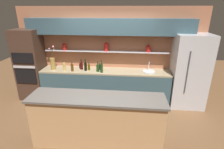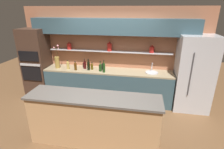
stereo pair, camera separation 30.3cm
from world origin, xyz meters
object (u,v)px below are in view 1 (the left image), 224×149
bottle_sauce_2 (80,66)px  refrigerator (189,72)px  bottle_wine_4 (85,66)px  bottle_wine_8 (81,66)px  bottle_sauce_9 (99,67)px  bottle_oil_1 (89,67)px  sink_fixture (149,71)px  flower_vase (53,63)px  bottle_spirit_7 (64,66)px  oven_tower (31,65)px  bottle_wine_3 (102,68)px  bottle_wine_6 (98,68)px  bottle_sauce_0 (86,67)px  bottle_spirit_5 (72,67)px

bottle_sauce_2 → refrigerator: bearing=-2.8°
refrigerator → bottle_wine_4: bearing=-179.2°
bottle_sauce_2 → bottle_wine_8: bearing=-52.8°
bottle_sauce_9 → bottle_oil_1: bearing=-171.7°
sink_fixture → bottle_sauce_9: 1.37m
flower_vase → bottle_oil_1: 1.03m
bottle_sauce_2 → bottle_wine_8: 0.11m
flower_vase → bottle_spirit_7: (0.35, -0.05, -0.08)m
oven_tower → bottle_wine_3: 2.11m
bottle_oil_1 → bottle_wine_3: 0.42m
bottle_oil_1 → sink_fixture: bearing=0.9°
bottle_wine_8 → bottle_sauce_9: (0.51, -0.00, -0.02)m
oven_tower → bottle_wine_4: oven_tower is taller
bottle_oil_1 → bottle_sauce_2: bottle_oil_1 is taller
oven_tower → bottle_wine_6: oven_tower is taller
bottle_wine_3 → bottle_wine_8: size_ratio=1.17×
bottle_wine_4 → bottle_sauce_9: bottle_wine_4 is taller
oven_tower → bottle_wine_3: bearing=-4.8°
bottle_wine_3 → bottle_spirit_7: bearing=175.8°
bottle_wine_3 → bottle_wine_6: bearing=150.2°
flower_vase → bottle_wine_3: (1.41, -0.13, -0.06)m
bottle_sauce_0 → bottle_wine_8: bottle_wine_8 is taller
sink_fixture → bottle_wine_4: bearing=-177.1°
flower_vase → sink_fixture: size_ratio=1.97×
refrigerator → flower_vase: 3.72m
oven_tower → bottle_oil_1: size_ratio=9.44×
flower_vase → bottle_wine_4: size_ratio=2.07×
oven_tower → bottle_wine_8: (1.49, 0.03, 0.01)m
bottle_sauce_9 → bottle_spirit_7: bearing=-172.6°
bottle_wine_6 → bottle_sauce_9: (0.02, 0.14, -0.02)m
oven_tower → bottle_sauce_9: 2.00m
flower_vase → bottle_spirit_5: flower_vase is taller
bottle_spirit_5 → bottle_oil_1: bearing=17.2°
flower_vase → bottle_spirit_7: 0.36m
bottle_wine_6 → bottle_sauce_2: bearing=158.2°
bottle_sauce_0 → bottle_sauce_2: size_ratio=1.11×
bottle_spirit_5 → oven_tower: bearing=173.3°
bottle_spirit_7 → oven_tower: bearing=174.6°
bottle_wine_4 → bottle_sauce_9: bearing=15.6°
oven_tower → flower_vase: oven_tower is taller
oven_tower → bottle_sauce_2: (1.43, 0.11, -0.02)m
bottle_spirit_7 → bottle_sauce_9: size_ratio=1.39×
bottle_sauce_0 → bottle_wine_3: bottle_wine_3 is taller
refrigerator → bottle_spirit_7: bearing=-178.9°
flower_vase → bottle_spirit_7: size_ratio=2.52×
bottle_wine_8 → bottle_spirit_5: bearing=-139.1°
bottle_oil_1 → bottle_sauce_9: size_ratio=1.12×
refrigerator → bottle_sauce_0: 2.79m
sink_fixture → bottle_wine_3: 1.29m
sink_fixture → bottle_wine_3: bearing=-171.6°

